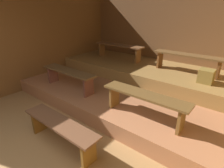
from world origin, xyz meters
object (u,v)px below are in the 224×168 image
at_px(bench_lower_left, 69,74).
at_px(wooden_crate_middle, 206,76).
at_px(bench_middle_left, 119,48).
at_px(bench_middle_right, 188,58).
at_px(bench_floor_center, 60,128).
at_px(bench_lower_right, 144,99).

distance_m(bench_lower_left, wooden_crate_middle, 3.00).
bearing_deg(bench_middle_left, wooden_crate_middle, -9.16).
relative_size(bench_middle_right, wooden_crate_middle, 5.65).
height_order(bench_floor_center, bench_lower_left, bench_lower_left).
height_order(bench_floor_center, bench_middle_right, bench_middle_right).
bearing_deg(bench_lower_right, bench_lower_left, 180.00).
bearing_deg(bench_floor_center, bench_middle_left, 110.98).
distance_m(bench_floor_center, bench_lower_left, 1.64).
relative_size(bench_floor_center, bench_middle_right, 0.91).
relative_size(bench_lower_left, bench_lower_right, 1.00).
bearing_deg(bench_middle_right, bench_floor_center, -105.56).
bearing_deg(wooden_crate_middle, bench_middle_left, 170.84).
height_order(bench_lower_left, bench_lower_right, same).
xyz_separation_m(bench_lower_left, bench_lower_right, (1.98, 0.00, 0.00)).
xyz_separation_m(bench_lower_left, bench_middle_right, (2.01, 1.97, 0.31)).
bearing_deg(bench_middle_right, bench_lower_left, -135.60).
height_order(bench_floor_center, bench_lower_right, bench_lower_right).
distance_m(bench_middle_left, bench_middle_right, 2.05).
bearing_deg(bench_middle_right, bench_lower_right, -91.08).
relative_size(bench_middle_left, bench_middle_right, 1.00).
bearing_deg(bench_lower_right, wooden_crate_middle, 69.44).
bearing_deg(bench_lower_left, bench_middle_left, 91.08).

